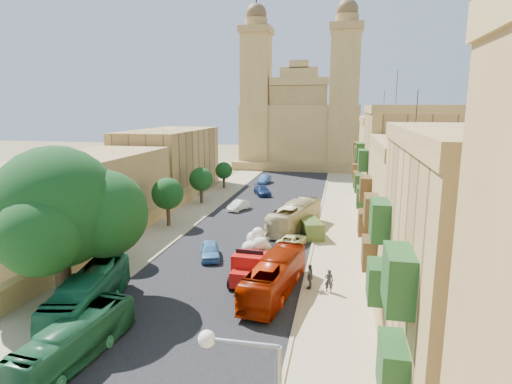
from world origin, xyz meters
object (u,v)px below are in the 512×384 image
at_px(bus_cream_east, 295,217).
at_px(car_white_a, 239,205).
at_px(ficus_tree, 59,212).
at_px(street_tree_c, 201,179).
at_px(pedestrian_a, 329,281).
at_px(bus_red_east, 275,277).
at_px(bus_green_south, 75,341).
at_px(street_tree_a, 114,221).
at_px(car_blue_a, 210,251).
at_px(pedestrian_c, 310,277).
at_px(car_cream, 292,240).
at_px(bus_green_north, 89,295).
at_px(street_tree_d, 224,171).
at_px(car_white_b, 294,204).
at_px(car_dkblue, 262,191).
at_px(olive_pickup, 310,228).
at_px(red_truck, 255,258).
at_px(church, 301,125).
at_px(car_blue_b, 264,179).
at_px(street_tree_b, 168,194).

height_order(bus_cream_east, car_white_a, bus_cream_east).
height_order(ficus_tree, bus_cream_east, ficus_tree).
xyz_separation_m(street_tree_c, pedestrian_a, (18.94, -26.82, -2.59)).
bearing_deg(bus_red_east, bus_green_south, 56.45).
distance_m(street_tree_a, pedestrian_a, 19.36).
height_order(bus_red_east, bus_cream_east, bus_cream_east).
height_order(car_blue_a, pedestrian_c, pedestrian_c).
bearing_deg(bus_red_east, car_cream, -81.84).
bearing_deg(pedestrian_c, bus_red_east, -48.35).
bearing_deg(bus_green_north, pedestrian_c, 15.81).
xyz_separation_m(street_tree_a, street_tree_d, (0.00, 36.00, -0.79)).
relative_size(bus_red_east, car_white_b, 2.69).
bearing_deg(car_white_b, car_cream, 87.06).
bearing_deg(street_tree_a, car_dkblue, 76.54).
relative_size(olive_pickup, car_dkblue, 0.96).
relative_size(red_truck, bus_green_north, 0.67).
height_order(street_tree_a, street_tree_d, street_tree_a).
xyz_separation_m(church, street_tree_d, (-10.00, -30.61, -6.54)).
bearing_deg(car_blue_a, car_cream, 16.20).
xyz_separation_m(street_tree_c, olive_pickup, (16.50, -12.96, -2.59)).
xyz_separation_m(car_dkblue, car_blue_b, (-1.59, 10.58, -0.02)).
distance_m(ficus_tree, car_white_b, 34.16).
xyz_separation_m(ficus_tree, street_tree_b, (-0.60, 19.99, -2.79)).
xyz_separation_m(street_tree_c, car_blue_b, (5.92, 17.96, -2.78)).
bearing_deg(bus_green_south, ficus_tree, 134.00).
relative_size(street_tree_c, bus_cream_east, 0.47).
xyz_separation_m(street_tree_b, bus_green_south, (5.73, -26.49, -2.59)).
xyz_separation_m(street_tree_c, bus_red_east, (15.03, -27.99, -2.09)).
bearing_deg(olive_pickup, bus_cream_east, 133.92).
xyz_separation_m(street_tree_d, car_blue_a, (8.02, -33.55, -2.25)).
relative_size(church, bus_cream_east, 3.28).
relative_size(ficus_tree, bus_cream_east, 1.01).
bearing_deg(olive_pickup, street_tree_d, 123.46).
bearing_deg(car_cream, pedestrian_c, 118.68).
relative_size(street_tree_c, car_blue_a, 1.23).
distance_m(bus_green_north, car_blue_a, 12.94).
xyz_separation_m(car_blue_b, pedestrian_a, (13.02, -44.78, 0.19)).
height_order(street_tree_c, bus_green_north, street_tree_c).
bearing_deg(red_truck, pedestrian_a, -14.44).
bearing_deg(bus_cream_east, olive_pickup, 148.29).
xyz_separation_m(bus_green_north, car_white_a, (2.72, 30.60, -0.79)).
bearing_deg(olive_pickup, bus_green_north, -122.15).
distance_m(car_blue_a, car_white_b, 21.35).
bearing_deg(bus_cream_east, ficus_tree, 70.48).
bearing_deg(ficus_tree, car_dkblue, 80.04).
bearing_deg(bus_green_north, street_tree_d, 83.15).
height_order(ficus_tree, bus_red_east, ficus_tree).
distance_m(ficus_tree, olive_pickup, 25.44).
height_order(ficus_tree, street_tree_d, ficus_tree).
relative_size(red_truck, olive_pickup, 1.45).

